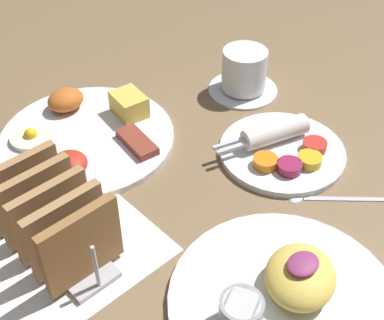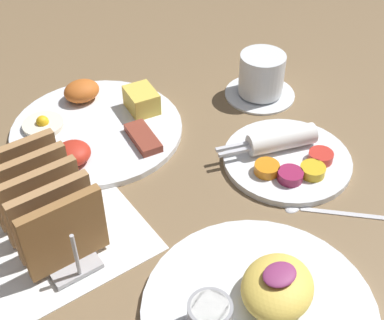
# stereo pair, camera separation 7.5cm
# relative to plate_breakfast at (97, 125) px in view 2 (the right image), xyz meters

# --- Properties ---
(ground_plane) EXTENTS (3.00, 3.00, 0.00)m
(ground_plane) POSITION_rel_plate_breakfast_xyz_m (0.03, -0.22, -0.01)
(ground_plane) COLOR brown
(napkin_flat) EXTENTS (0.22, 0.22, 0.00)m
(napkin_flat) POSITION_rel_plate_breakfast_xyz_m (-0.15, -0.16, -0.01)
(napkin_flat) COLOR white
(napkin_flat) RESTS_ON ground_plane
(plate_breakfast) EXTENTS (0.27, 0.27, 0.05)m
(plate_breakfast) POSITION_rel_plate_breakfast_xyz_m (0.00, 0.00, 0.00)
(plate_breakfast) COLOR white
(plate_breakfast) RESTS_ON ground_plane
(plate_condiments) EXTENTS (0.19, 0.19, 0.04)m
(plate_condiments) POSITION_rel_plate_breakfast_xyz_m (0.19, -0.23, -0.00)
(plate_condiments) COLOR white
(plate_condiments) RESTS_ON ground_plane
(plate_foreground) EXTENTS (0.26, 0.26, 0.06)m
(plate_foreground) POSITION_rel_plate_breakfast_xyz_m (-0.01, -0.40, 0.00)
(plate_foreground) COLOR white
(plate_foreground) RESTS_ON ground_plane
(toast_rack) EXTENTS (0.10, 0.18, 0.10)m
(toast_rack) POSITION_rel_plate_breakfast_xyz_m (-0.15, -0.16, 0.04)
(toast_rack) COLOR #B7B7BC
(toast_rack) RESTS_ON ground_plane
(coffee_cup) EXTENTS (0.12, 0.12, 0.08)m
(coffee_cup) POSITION_rel_plate_breakfast_xyz_m (0.27, -0.07, 0.02)
(coffee_cup) COLOR white
(coffee_cup) RESTS_ON ground_plane
(teaspoon) EXTENTS (0.10, 0.09, 0.01)m
(teaspoon) POSITION_rel_plate_breakfast_xyz_m (0.16, -0.33, -0.01)
(teaspoon) COLOR silver
(teaspoon) RESTS_ON ground_plane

